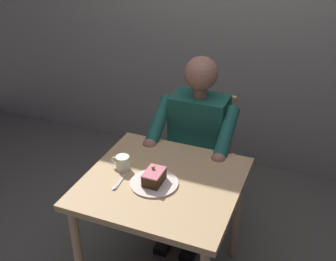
{
  "coord_description": "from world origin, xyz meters",
  "views": [
    {
      "loc": [
        -0.71,
        1.67,
        2.03
      ],
      "look_at": [
        0.01,
        -0.1,
        0.98
      ],
      "focal_mm": 44.13,
      "sensor_mm": 36.0,
      "label": 1
    }
  ],
  "objects_px": {
    "seated_person": "(194,146)",
    "coffee_cup": "(122,163)",
    "dessert_spoon": "(117,184)",
    "cake_slice": "(154,177)",
    "dining_table": "(162,195)",
    "chair": "(202,152)"
  },
  "relations": [
    {
      "from": "seated_person",
      "to": "coffee_cup",
      "type": "height_order",
      "value": "seated_person"
    },
    {
      "from": "dessert_spoon",
      "to": "coffee_cup",
      "type": "bearing_deg",
      "value": -73.39
    },
    {
      "from": "cake_slice",
      "to": "coffee_cup",
      "type": "xyz_separation_m",
      "value": [
        0.22,
        -0.06,
        -0.0
      ]
    },
    {
      "from": "dining_table",
      "to": "cake_slice",
      "type": "relative_size",
      "value": 6.23
    },
    {
      "from": "dining_table",
      "to": "coffee_cup",
      "type": "bearing_deg",
      "value": -3.04
    },
    {
      "from": "cake_slice",
      "to": "coffee_cup",
      "type": "relative_size",
      "value": 1.19
    },
    {
      "from": "dining_table",
      "to": "chair",
      "type": "relative_size",
      "value": 0.91
    },
    {
      "from": "dining_table",
      "to": "dessert_spoon",
      "type": "bearing_deg",
      "value": 33.34
    },
    {
      "from": "coffee_cup",
      "to": "dessert_spoon",
      "type": "relative_size",
      "value": 0.78
    },
    {
      "from": "chair",
      "to": "coffee_cup",
      "type": "xyz_separation_m",
      "value": [
        0.25,
        0.7,
        0.27
      ]
    },
    {
      "from": "chair",
      "to": "cake_slice",
      "type": "bearing_deg",
      "value": 87.99
    },
    {
      "from": "chair",
      "to": "dessert_spoon",
      "type": "bearing_deg",
      "value": 76.61
    },
    {
      "from": "dining_table",
      "to": "coffee_cup",
      "type": "xyz_separation_m",
      "value": [
        0.25,
        -0.01,
        0.14
      ]
    },
    {
      "from": "dining_table",
      "to": "coffee_cup",
      "type": "relative_size",
      "value": 7.42
    },
    {
      "from": "dining_table",
      "to": "cake_slice",
      "type": "distance_m",
      "value": 0.16
    },
    {
      "from": "seated_person",
      "to": "cake_slice",
      "type": "distance_m",
      "value": 0.6
    },
    {
      "from": "coffee_cup",
      "to": "dessert_spoon",
      "type": "height_order",
      "value": "coffee_cup"
    },
    {
      "from": "chair",
      "to": "dessert_spoon",
      "type": "relative_size",
      "value": 6.32
    },
    {
      "from": "dessert_spoon",
      "to": "cake_slice",
      "type": "bearing_deg",
      "value": -154.32
    },
    {
      "from": "dining_table",
      "to": "dessert_spoon",
      "type": "height_order",
      "value": "dessert_spoon"
    },
    {
      "from": "chair",
      "to": "cake_slice",
      "type": "xyz_separation_m",
      "value": [
        0.03,
        0.76,
        0.28
      ]
    },
    {
      "from": "dining_table",
      "to": "chair",
      "type": "distance_m",
      "value": 0.73
    }
  ]
}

